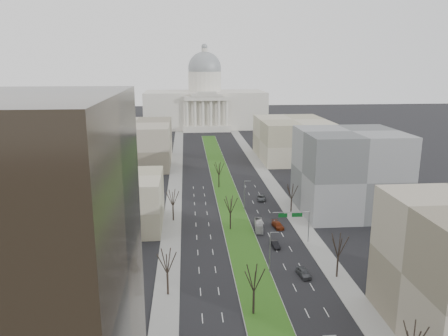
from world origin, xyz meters
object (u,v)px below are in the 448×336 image
box_van (259,226)px  car_black (275,244)px  car_grey_far (261,198)px  car_red (278,225)px  car_grey_near (304,273)px

box_van → car_black: bearing=-73.5°
car_grey_far → box_van: (-5.02, -25.03, 0.38)m
car_red → box_van: bearing=179.5°
car_grey_near → box_van: (-4.98, 26.41, 0.31)m
car_red → car_grey_far: car_red is taller
car_grey_far → box_van: box_van is taller
car_grey_near → car_red: bearing=81.0°
car_grey_far → car_grey_near: bearing=-81.8°
car_black → car_grey_far: car_grey_far is taller
car_grey_near → car_black: (-2.95, 14.92, -0.12)m
car_grey_near → car_grey_far: 51.45m
box_van → car_red: bearing=14.8°
car_grey_far → car_red: bearing=-81.2°
car_black → car_red: (3.23, 12.26, 0.07)m
car_red → car_black: bearing=-113.7°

